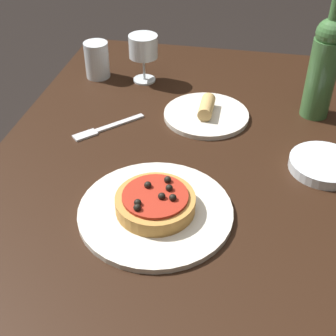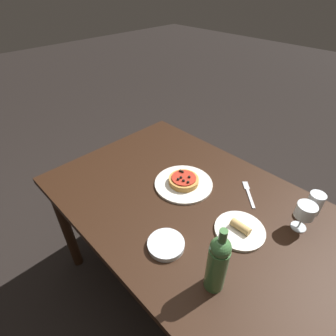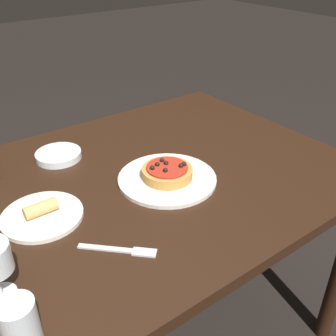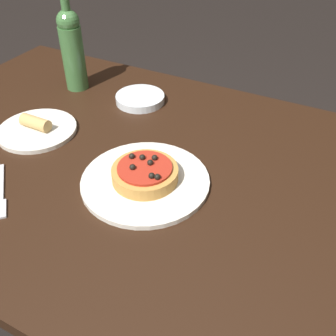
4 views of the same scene
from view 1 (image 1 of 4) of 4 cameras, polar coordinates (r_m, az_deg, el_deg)
dining_table at (r=1.02m, az=3.36°, el=-5.87°), size 1.39×0.94×0.77m
dinner_plate at (r=0.89m, az=-1.53°, el=-5.31°), size 0.29×0.29×0.01m
pizza at (r=0.88m, az=-1.55°, el=-4.18°), size 0.15×0.15×0.05m
wine_glass at (r=1.31m, az=-3.03°, el=14.37°), size 0.08×0.08×0.13m
wine_bottle at (r=1.19m, az=18.43°, el=11.69°), size 0.07×0.07×0.29m
water_cup at (r=1.37m, az=-8.65°, el=12.90°), size 0.07×0.07×0.10m
side_bowl at (r=1.05m, az=18.48°, el=0.38°), size 0.15×0.15×0.02m
fork at (r=1.14m, az=-7.72°, el=4.82°), size 0.15×0.15×0.00m
side_plate at (r=1.18m, az=4.68°, el=6.61°), size 0.21×0.21×0.05m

